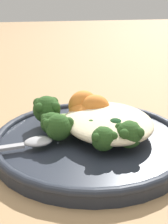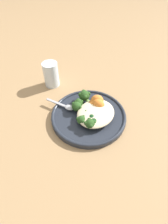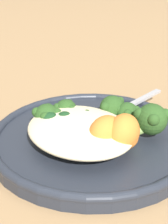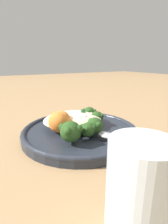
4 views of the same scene
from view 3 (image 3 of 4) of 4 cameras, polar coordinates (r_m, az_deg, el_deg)
name	(u,v)px [view 3 (image 3 of 4)]	position (r m, az deg, el deg)	size (l,w,h in m)	color
ground_plane	(104,144)	(0.51, 3.11, -4.85)	(4.00, 4.00, 0.00)	#9E7A51
plate	(92,139)	(0.49, 1.27, -4.14)	(0.27, 0.27, 0.02)	#232833
quinoa_mound	(78,129)	(0.47, -0.94, -2.63)	(0.14, 0.12, 0.03)	beige
broccoli_stalk_0	(144,122)	(0.48, 9.14, -1.51)	(0.06, 0.11, 0.04)	#8EB25B
broccoli_stalk_1	(119,120)	(0.49, 5.34, -1.28)	(0.04, 0.12, 0.03)	#8EB25B
broccoli_stalk_2	(107,117)	(0.50, 3.59, -0.84)	(0.08, 0.12, 0.03)	#8EB25B
broccoli_stalk_3	(89,124)	(0.48, 0.76, -1.89)	(0.07, 0.05, 0.03)	#8EB25B
broccoli_stalk_4	(72,117)	(0.50, -1.79, -0.73)	(0.12, 0.04, 0.03)	#8EB25B
broccoli_stalk_5	(62,123)	(0.48, -3.44, -1.69)	(0.12, 0.05, 0.03)	#8EB25B
sweet_potato_chunk_0	(124,132)	(0.44, 6.07, -3.08)	(0.05, 0.04, 0.04)	orange
sweet_potato_chunk_1	(118,134)	(0.45, 5.27, -3.37)	(0.06, 0.04, 0.03)	orange
sweet_potato_chunk_2	(106,133)	(0.44, 3.39, -3.15)	(0.05, 0.04, 0.04)	orange
kale_tuft	(57,122)	(0.48, -4.08, -1.51)	(0.04, 0.04, 0.03)	#193D1E
spoon	(127,106)	(0.56, 6.62, 0.95)	(0.03, 0.12, 0.01)	#A3A3A8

